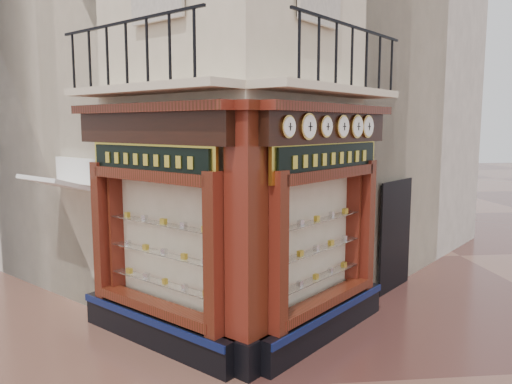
{
  "coord_description": "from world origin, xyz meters",
  "views": [
    {
      "loc": [
        -0.56,
        -6.51,
        3.63
      ],
      "look_at": [
        0.29,
        2.0,
        2.49
      ],
      "focal_mm": 35.0,
      "sensor_mm": 36.0,
      "label": 1
    }
  ],
  "objects": [
    {
      "name": "main_building",
      "position": [
        0.0,
        6.16,
        6.0
      ],
      "size": [
        11.31,
        11.31,
        12.0
      ],
      "primitive_type": "cube",
      "rotation": [
        0.0,
        0.0,
        0.79
      ],
      "color": "beige",
      "rests_on": "ground"
    },
    {
      "name": "neighbour_left",
      "position": [
        -2.47,
        8.63,
        5.5
      ],
      "size": [
        11.31,
        11.31,
        11.0
      ],
      "primitive_type": "cube",
      "rotation": [
        0.0,
        0.0,
        0.79
      ],
      "color": "beige",
      "rests_on": "ground"
    },
    {
      "name": "neighbour_right",
      "position": [
        2.47,
        8.63,
        5.5
      ],
      "size": [
        11.31,
        11.31,
        11.0
      ],
      "primitive_type": "cube",
      "rotation": [
        0.0,
        0.0,
        0.79
      ],
      "color": "beige",
      "rests_on": "ground"
    },
    {
      "name": "shopfront_left",
      "position": [
        -1.41,
        1.57,
        1.98
      ],
      "size": [
        2.86,
        2.86,
        3.98
      ],
      "rotation": [
        0.0,
        0.0,
        2.36
      ],
      "color": "black",
      "rests_on": "ground"
    },
    {
      "name": "shopfront_right",
      "position": [
        1.41,
        1.57,
        1.98
      ],
      "size": [
        2.86,
        2.86,
        3.98
      ],
      "rotation": [
        0.0,
        0.0,
        0.79
      ],
      "color": "black",
      "rests_on": "ground"
    },
    {
      "name": "corner_pilaster",
      "position": [
        0.0,
        0.5,
        1.95
      ],
      "size": [
        0.85,
        0.85,
        3.98
      ],
      "rotation": [
        0.0,
        0.0,
        0.79
      ],
      "color": "black",
      "rests_on": "ground"
    },
    {
      "name": "balcony",
      "position": [
        0.0,
        1.49,
        4.22
      ],
      "size": [
        5.94,
        2.97,
        1.03
      ],
      "color": "beige",
      "rests_on": "ground"
    },
    {
      "name": "clock_a",
      "position": [
        0.6,
        0.49,
        3.62
      ],
      "size": [
        0.26,
        0.26,
        0.32
      ],
      "rotation": [
        0.0,
        0.0,
        0.79
      ],
      "color": "gold",
      "rests_on": "ground"
    },
    {
      "name": "clock_b",
      "position": [
        0.96,
        0.86,
        3.62
      ],
      "size": [
        0.32,
        0.32,
        0.4
      ],
      "rotation": [
        0.0,
        0.0,
        0.79
      ],
      "color": "gold",
      "rests_on": "ground"
    },
    {
      "name": "clock_c",
      "position": [
        1.32,
        1.21,
        3.62
      ],
      "size": [
        0.28,
        0.28,
        0.34
      ],
      "rotation": [
        0.0,
        0.0,
        0.79
      ],
      "color": "gold",
      "rests_on": "ground"
    },
    {
      "name": "clock_d",
      "position": [
        1.69,
        1.58,
        3.62
      ],
      "size": [
        0.3,
        0.3,
        0.38
      ],
      "rotation": [
        0.0,
        0.0,
        0.79
      ],
      "color": "gold",
      "rests_on": "ground"
    },
    {
      "name": "clock_e",
      "position": [
        2.03,
        1.93,
        3.62
      ],
      "size": [
        0.32,
        0.32,
        0.4
      ],
      "rotation": [
        0.0,
        0.0,
        0.79
      ],
      "color": "gold",
      "rests_on": "ground"
    },
    {
      "name": "clock_f",
      "position": [
        2.32,
        2.21,
        3.62
      ],
      "size": [
        0.32,
        0.32,
        0.4
      ],
      "rotation": [
        0.0,
        0.0,
        0.79
      ],
      "color": "gold",
      "rests_on": "ground"
    },
    {
      "name": "awning",
      "position": [
        -3.39,
        3.18,
        0.0
      ],
      "size": [
        1.61,
        1.61,
        0.32
      ],
      "primitive_type": null,
      "rotation": [
        0.29,
        0.0,
        2.36
      ],
      "color": "white",
      "rests_on": "ground"
    },
    {
      "name": "signboard_left",
      "position": [
        -1.46,
        1.51,
        3.1
      ],
      "size": [
        2.13,
        2.13,
        0.57
      ],
      "rotation": [
        0.0,
        0.0,
        2.36
      ],
      "color": "gold",
      "rests_on": "ground"
    },
    {
      "name": "signboard_right",
      "position": [
        1.46,
        1.51,
        3.1
      ],
      "size": [
        2.28,
        2.28,
        0.61
      ],
      "rotation": [
        0.0,
        0.0,
        0.79
      ],
      "color": "gold",
      "rests_on": "ground"
    }
  ]
}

